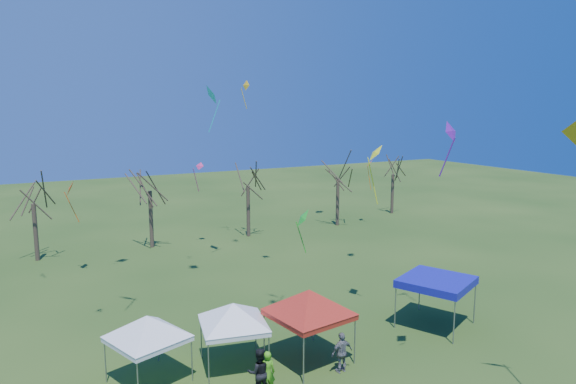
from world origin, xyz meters
name	(u,v)px	position (x,y,z in m)	size (l,w,h in m)	color
ground	(346,376)	(0.00, 0.00, 0.00)	(140.00, 140.00, 0.00)	#234315
tree_1	(32,183)	(-10.77, 24.65, 5.79)	(3.42, 3.42, 7.54)	#3D2D21
tree_2	(149,170)	(-2.37, 24.38, 6.29)	(3.71, 3.71, 8.18)	#3D2D21
tree_3	(248,168)	(6.03, 24.04, 6.08)	(3.59, 3.59, 7.91)	#3D2D21
tree_4	(338,163)	(15.36, 24.00, 6.06)	(3.58, 3.58, 7.89)	#3D2D21
tree_5	(393,160)	(23.72, 26.07, 5.73)	(3.39, 3.39, 7.46)	#3D2D21
tent_white_west	(147,320)	(-7.40, 3.44, 2.68)	(3.56, 3.56, 3.33)	gray
tent_white_mid	(233,308)	(-3.84, 2.98, 2.72)	(3.74, 3.74, 3.37)	gray
tent_red	(309,294)	(-0.67, 1.94, 3.09)	(4.30, 4.30, 3.83)	gray
tent_blue	(437,282)	(6.99, 2.10, 2.36)	(4.32, 4.32, 2.57)	gray
person_green	(267,373)	(-3.52, 0.32, 0.91)	(0.66, 0.43, 1.81)	#4CA51A
person_grey	(342,352)	(0.06, 0.40, 0.89)	(1.04, 0.43, 1.78)	slate
person_dark	(259,372)	(-3.81, 0.43, 0.96)	(0.94, 0.73, 1.93)	black
kite_1	(302,218)	(0.25, 4.22, 5.98)	(0.89, 1.14, 2.26)	green
kite_12	(369,164)	(18.12, 22.80, 5.93)	(1.15, 1.19, 3.05)	#F5610C
kite_22	(199,167)	(1.24, 22.69, 6.51)	(0.95, 0.97, 2.47)	#D52F73
kite_17	(375,154)	(5.05, 4.98, 8.82)	(1.08, 1.28, 3.27)	#F1FF1A
kite_13	(70,189)	(-8.68, 19.33, 5.96)	(0.90, 1.23, 2.90)	#E7460C
kite_27	(451,132)	(3.19, -2.12, 10.25)	(0.97, 0.72, 2.16)	#6D17A5
kite_19	(246,86)	(5.17, 22.24, 12.95)	(0.59, 0.87, 2.31)	yellow
kite_11	(212,95)	(0.61, 17.47, 12.08)	(0.92, 1.53, 3.25)	#0DC0CD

